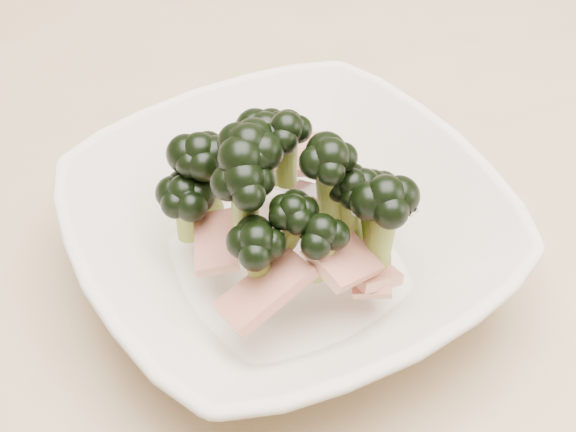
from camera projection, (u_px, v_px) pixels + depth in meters
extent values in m
cube|color=tan|center=(423.00, 207.00, 0.60)|extent=(1.20, 0.80, 0.04)
imported|color=beige|center=(288.00, 236.00, 0.51)|extent=(0.35, 0.35, 0.06)
cylinder|color=olive|center=(381.00, 235.00, 0.47)|extent=(0.02, 0.03, 0.06)
ellipsoid|color=black|center=(386.00, 195.00, 0.45)|extent=(0.04, 0.04, 0.03)
cylinder|color=olive|center=(263.00, 164.00, 0.53)|extent=(0.02, 0.01, 0.04)
ellipsoid|color=black|center=(262.00, 137.00, 0.51)|extent=(0.03, 0.03, 0.03)
cylinder|color=olive|center=(287.00, 159.00, 0.48)|extent=(0.01, 0.01, 0.04)
ellipsoid|color=black|center=(287.00, 128.00, 0.46)|extent=(0.03, 0.03, 0.03)
cylinder|color=olive|center=(250.00, 180.00, 0.47)|extent=(0.02, 0.02, 0.04)
ellipsoid|color=black|center=(248.00, 144.00, 0.45)|extent=(0.04, 0.04, 0.03)
cylinder|color=olive|center=(293.00, 230.00, 0.46)|extent=(0.02, 0.02, 0.03)
ellipsoid|color=black|center=(293.00, 210.00, 0.45)|extent=(0.03, 0.03, 0.02)
cylinder|color=olive|center=(350.00, 216.00, 0.48)|extent=(0.02, 0.02, 0.04)
ellipsoid|color=black|center=(352.00, 185.00, 0.46)|extent=(0.03, 0.03, 0.03)
cylinder|color=olive|center=(204.00, 197.00, 0.52)|extent=(0.02, 0.02, 0.03)
ellipsoid|color=black|center=(201.00, 174.00, 0.50)|extent=(0.03, 0.03, 0.03)
cylinder|color=olive|center=(203.00, 185.00, 0.51)|extent=(0.02, 0.02, 0.05)
ellipsoid|color=black|center=(199.00, 151.00, 0.49)|extent=(0.04, 0.04, 0.03)
cylinder|color=olive|center=(258.00, 264.00, 0.46)|extent=(0.02, 0.02, 0.03)
ellipsoid|color=black|center=(257.00, 240.00, 0.45)|extent=(0.04, 0.04, 0.03)
cylinder|color=olive|center=(369.00, 214.00, 0.49)|extent=(0.02, 0.02, 0.04)
ellipsoid|color=black|center=(372.00, 186.00, 0.47)|extent=(0.03, 0.03, 0.03)
cylinder|color=olive|center=(266.00, 159.00, 0.52)|extent=(0.02, 0.02, 0.04)
ellipsoid|color=black|center=(265.00, 130.00, 0.50)|extent=(0.04, 0.04, 0.03)
cylinder|color=olive|center=(329.00, 193.00, 0.47)|extent=(0.02, 0.02, 0.05)
ellipsoid|color=black|center=(331.00, 156.00, 0.45)|extent=(0.04, 0.04, 0.03)
cylinder|color=olive|center=(246.00, 214.00, 0.47)|extent=(0.02, 0.02, 0.04)
ellipsoid|color=black|center=(244.00, 179.00, 0.45)|extent=(0.04, 0.04, 0.03)
cylinder|color=olive|center=(320.00, 257.00, 0.46)|extent=(0.02, 0.01, 0.03)
ellipsoid|color=black|center=(321.00, 231.00, 0.45)|extent=(0.03, 0.03, 0.03)
cylinder|color=olive|center=(189.00, 219.00, 0.51)|extent=(0.02, 0.02, 0.03)
ellipsoid|color=black|center=(186.00, 196.00, 0.49)|extent=(0.03, 0.03, 0.03)
cylinder|color=olive|center=(187.00, 217.00, 0.51)|extent=(0.01, 0.02, 0.03)
ellipsoid|color=black|center=(184.00, 192.00, 0.49)|extent=(0.04, 0.04, 0.03)
cube|color=maroon|center=(298.00, 155.00, 0.53)|extent=(0.05, 0.04, 0.01)
cube|color=maroon|center=(265.00, 290.00, 0.45)|extent=(0.06, 0.06, 0.03)
cube|color=maroon|center=(349.00, 200.00, 0.51)|extent=(0.05, 0.05, 0.02)
cube|color=maroon|center=(372.00, 259.00, 0.49)|extent=(0.03, 0.05, 0.02)
cube|color=maroon|center=(216.00, 242.00, 0.49)|extent=(0.03, 0.05, 0.01)
cube|color=maroon|center=(367.00, 270.00, 0.48)|extent=(0.04, 0.04, 0.02)
cube|color=maroon|center=(343.00, 259.00, 0.46)|extent=(0.05, 0.05, 0.03)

